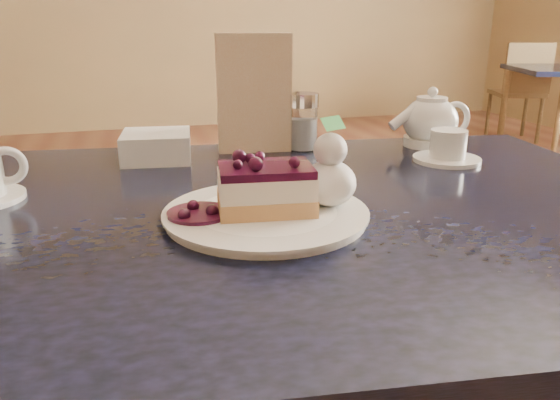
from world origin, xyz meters
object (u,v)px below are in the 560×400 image
object	(u,v)px
main_table	(262,258)
tea_set	(433,127)
dessert_plate	(266,215)
cheesecake_slice	(266,189)

from	to	relation	value
main_table	tea_set	world-z (taller)	tea_set
main_table	tea_set	size ratio (longest dim) A/B	5.47
dessert_plate	tea_set	xyz separation A→B (m)	(0.45, 0.32, 0.04)
dessert_plate	cheesecake_slice	world-z (taller)	cheesecake_slice
dessert_plate	cheesecake_slice	xyz separation A→B (m)	(-0.00, -0.00, 0.04)
dessert_plate	tea_set	distance (m)	0.55
tea_set	cheesecake_slice	bearing A→B (deg)	-144.85
main_table	tea_set	xyz separation A→B (m)	(0.44, 0.26, 0.13)
main_table	tea_set	distance (m)	0.53
cheesecake_slice	tea_set	distance (m)	0.55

